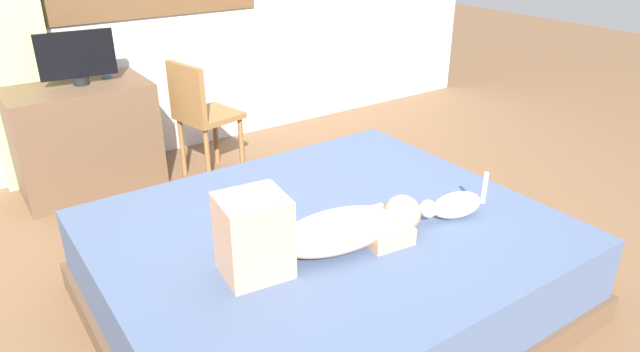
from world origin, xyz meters
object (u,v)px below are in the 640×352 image
at_px(person_lying, 317,231).
at_px(cup, 106,72).
at_px(bed, 327,266).
at_px(tv_monitor, 77,57).
at_px(desk, 85,138).
at_px(chair_by_desk, 200,111).
at_px(cat, 453,205).

relative_size(person_lying, cup, 12.28).
distance_m(bed, tv_monitor, 2.21).
bearing_deg(desk, chair_by_desk, -23.18).
height_order(cup, chair_by_desk, chair_by_desk).
bearing_deg(tv_monitor, desk, 180.00).
xyz_separation_m(bed, tv_monitor, (-0.55, 2.03, 0.70)).
xyz_separation_m(cat, chair_by_desk, (-0.40, 2.00, -0.01)).
height_order(person_lying, chair_by_desk, chair_by_desk).
bearing_deg(person_lying, bed, 44.88).
height_order(cat, desk, desk).
xyz_separation_m(cat, desk, (-1.12, 2.31, -0.15)).
height_order(cat, chair_by_desk, chair_by_desk).
bearing_deg(chair_by_desk, desk, 156.82).
xyz_separation_m(desk, cup, (0.23, 0.09, 0.41)).
bearing_deg(bed, chair_by_desk, 85.59).
height_order(bed, person_lying, person_lying).
bearing_deg(chair_by_desk, bed, -94.41).
distance_m(tv_monitor, cup, 0.25).
bearing_deg(desk, tv_monitor, -0.00).
relative_size(cup, chair_by_desk, 0.09).
distance_m(cat, tv_monitor, 2.58).
bearing_deg(bed, cat, -28.14).
height_order(bed, cup, cup).
relative_size(person_lying, cat, 2.68).
height_order(desk, tv_monitor, tv_monitor).
bearing_deg(cup, tv_monitor, -153.83).
height_order(desk, chair_by_desk, chair_by_desk).
bearing_deg(person_lying, desk, 100.66).
xyz_separation_m(person_lying, cat, (0.71, -0.11, -0.05)).
xyz_separation_m(bed, chair_by_desk, (0.13, 1.72, 0.29)).
height_order(desk, cup, cup).
relative_size(bed, cup, 27.20).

